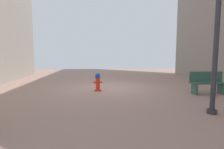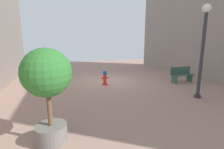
% 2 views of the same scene
% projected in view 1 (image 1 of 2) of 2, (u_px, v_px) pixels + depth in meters
% --- Properties ---
extents(ground_plane, '(23.40, 23.40, 0.00)m').
position_uv_depth(ground_plane, '(109.00, 88.00, 9.42)').
color(ground_plane, '#9E7A6B').
extents(fire_hydrant, '(0.42, 0.40, 0.85)m').
position_uv_depth(fire_hydrant, '(98.00, 82.00, 8.59)').
color(fire_hydrant, red).
rests_on(fire_hydrant, ground_plane).
extents(bench_near, '(1.49, 0.48, 0.95)m').
position_uv_depth(bench_near, '(207.00, 83.00, 7.94)').
color(bench_near, '#33594C').
rests_on(bench_near, ground_plane).
extents(street_lamp, '(0.36, 0.36, 3.98)m').
position_uv_depth(street_lamp, '(217.00, 26.00, 5.07)').
color(street_lamp, '#2D2D33').
rests_on(street_lamp, ground_plane).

